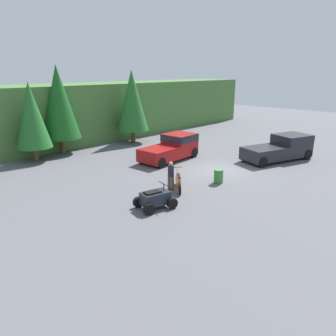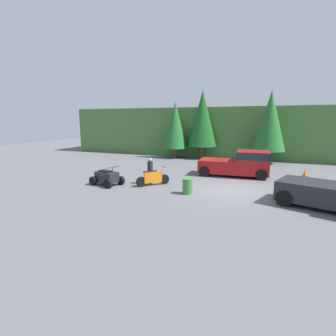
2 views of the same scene
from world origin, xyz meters
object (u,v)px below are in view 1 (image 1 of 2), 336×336
at_px(pickup_truck_red, 173,147).
at_px(dirt_bike, 178,182).
at_px(traffic_cone, 193,144).
at_px(steel_barrel, 219,176).
at_px(rider_person, 171,175).
at_px(pickup_truck_second, 282,147).
at_px(quad_atv, 155,199).

bearing_deg(pickup_truck_red, dirt_bike, -137.56).
height_order(traffic_cone, steel_barrel, steel_barrel).
bearing_deg(pickup_truck_red, rider_person, -141.23).
xyz_separation_m(traffic_cone, steel_barrel, (-6.75, -7.67, 0.19)).
bearing_deg(steel_barrel, dirt_bike, 158.81).
distance_m(pickup_truck_second, traffic_cone, 8.10).
height_order(pickup_truck_second, traffic_cone, pickup_truck_second).
height_order(dirt_bike, rider_person, rider_person).
xyz_separation_m(pickup_truck_second, traffic_cone, (-1.40, 7.95, -0.76)).
relative_size(pickup_truck_second, dirt_bike, 3.48).
relative_size(pickup_truck_second, steel_barrel, 6.99).
relative_size(quad_atv, steel_barrel, 2.50).
relative_size(traffic_cone, steel_barrel, 0.62).
xyz_separation_m(pickup_truck_red, pickup_truck_second, (5.94, -6.33, 0.00)).
distance_m(pickup_truck_second, steel_barrel, 8.18).
distance_m(dirt_bike, traffic_cone, 11.51).
distance_m(dirt_bike, quad_atv, 3.01).
height_order(pickup_truck_red, quad_atv, pickup_truck_red).
distance_m(quad_atv, rider_person, 2.85).
xyz_separation_m(pickup_truck_second, steel_barrel, (-8.16, 0.28, -0.57)).
relative_size(pickup_truck_second, quad_atv, 2.79).
relative_size(pickup_truck_red, steel_barrel, 5.88).
bearing_deg(quad_atv, dirt_bike, 31.62).
height_order(pickup_truck_red, rider_person, pickup_truck_red).
bearing_deg(steel_barrel, rider_person, 156.04).
distance_m(pickup_truck_red, steel_barrel, 6.46).
xyz_separation_m(pickup_truck_second, quad_atv, (-13.64, 0.34, -0.52)).
relative_size(dirt_bike, quad_atv, 0.80).
bearing_deg(pickup_truck_second, rider_person, -170.08).
height_order(pickup_truck_red, steel_barrel, pickup_truck_red).
distance_m(rider_person, traffic_cone, 11.64).
xyz_separation_m(pickup_truck_red, steel_barrel, (-2.21, -6.05, -0.57)).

